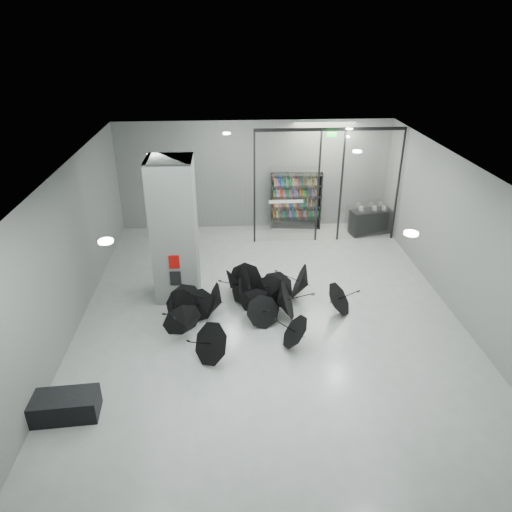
{
  "coord_description": "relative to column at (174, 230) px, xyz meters",
  "views": [
    {
      "loc": [
        -1.04,
        -10.11,
        7.15
      ],
      "look_at": [
        -0.3,
        1.5,
        1.4
      ],
      "focal_mm": 33.58,
      "sensor_mm": 36.0,
      "label": 1
    }
  ],
  "objects": [
    {
      "name": "fire_cabinet",
      "position": [
        0.0,
        -0.62,
        -0.65
      ],
      "size": [
        0.28,
        0.04,
        0.38
      ],
      "primitive_type": "cube",
      "color": "#A50A07",
      "rests_on": "column"
    },
    {
      "name": "umbrella_cluster",
      "position": [
        1.95,
        -1.25,
        -1.69
      ],
      "size": [
        5.41,
        4.26,
        1.31
      ],
      "color": "black",
      "rests_on": "ground"
    },
    {
      "name": "bench",
      "position": [
        -2.0,
        -4.68,
        -1.75
      ],
      "size": [
        1.58,
        0.76,
        0.5
      ],
      "primitive_type": "cube",
      "rotation": [
        0.0,
        0.0,
        0.07
      ],
      "color": "black",
      "rests_on": "ground"
    },
    {
      "name": "info_panel",
      "position": [
        0.0,
        -0.62,
        -1.15
      ],
      "size": [
        0.3,
        0.03,
        0.42
      ],
      "primitive_type": "cube",
      "color": "black",
      "rests_on": "column"
    },
    {
      "name": "column",
      "position": [
        0.0,
        0.0,
        0.0
      ],
      "size": [
        1.2,
        1.2,
        4.0
      ],
      "primitive_type": "cube",
      "color": "slate",
      "rests_on": "ground"
    },
    {
      "name": "shop_counter",
      "position": [
        6.73,
        4.01,
        -1.55
      ],
      "size": [
        1.61,
        0.93,
        0.91
      ],
      "primitive_type": "cube",
      "rotation": [
        0.0,
        0.0,
        0.23
      ],
      "color": "black",
      "rests_on": "ground"
    },
    {
      "name": "glass_partition",
      "position": [
        4.89,
        3.5,
        0.18
      ],
      "size": [
        5.06,
        0.08,
        4.0
      ],
      "color": "silver",
      "rests_on": "ground"
    },
    {
      "name": "room",
      "position": [
        2.5,
        -2.0,
        0.84
      ],
      "size": [
        14.0,
        14.02,
        4.01
      ],
      "color": "gray",
      "rests_on": "ground"
    },
    {
      "name": "bookshelf",
      "position": [
        4.04,
        4.75,
        -0.95
      ],
      "size": [
        1.95,
        0.6,
        2.11
      ],
      "primitive_type": null,
      "rotation": [
        0.0,
        0.0,
        -0.12
      ],
      "color": "black",
      "rests_on": "ground"
    },
    {
      "name": "exit_sign",
      "position": [
        4.9,
        3.3,
        1.82
      ],
      "size": [
        0.3,
        0.06,
        0.15
      ],
      "primitive_type": "cube",
      "color": "#0CE533",
      "rests_on": "room"
    }
  ]
}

